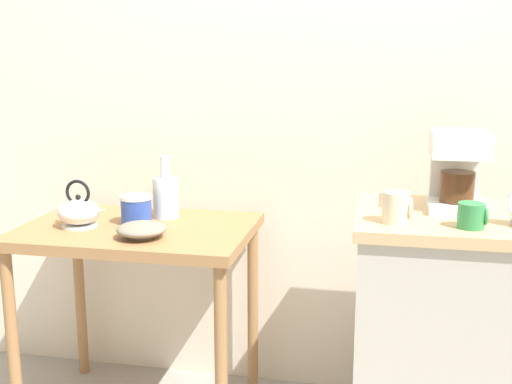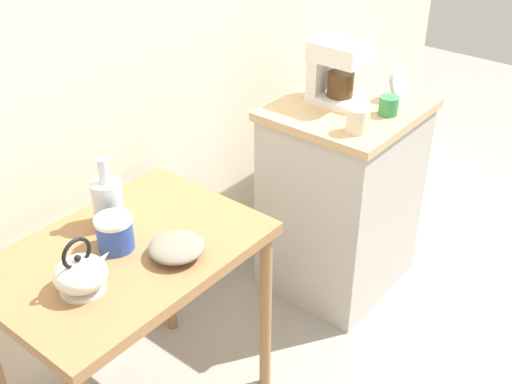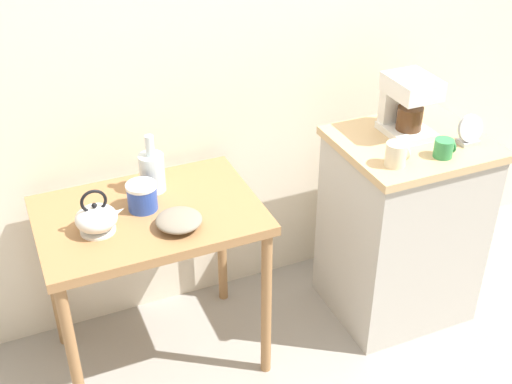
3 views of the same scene
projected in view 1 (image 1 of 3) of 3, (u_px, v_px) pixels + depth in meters
The scene contains 10 objects.
back_wall at pixel (329, 57), 2.50m from camera, with size 4.40×0.10×2.80m, color beige.
wooden_table at pixel (138, 252), 2.39m from camera, with size 0.86×0.60×0.78m.
kitchen_counter at pixel (447, 344), 2.11m from camera, with size 0.63×0.56×0.90m.
bowl_stoneware at pixel (141, 229), 2.20m from camera, with size 0.17×0.17×0.06m.
teakettle at pixel (79, 212), 2.34m from camera, with size 0.19×0.16×0.18m.
glass_carafe_vase at pixel (166, 196), 2.48m from camera, with size 0.10×0.10×0.25m.
canister_enamel at pixel (136, 210), 2.38m from camera, with size 0.12×0.12×0.11m.
coffee_maker at pixel (457, 167), 2.06m from camera, with size 0.18×0.22×0.26m.
mug_small_cream at pixel (397, 207), 1.90m from camera, with size 0.09×0.08×0.10m.
mug_tall_green at pixel (472, 216), 1.84m from camera, with size 0.08×0.08×0.08m.
Camera 1 is at (0.33, -2.08, 1.39)m, focal length 44.09 mm.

